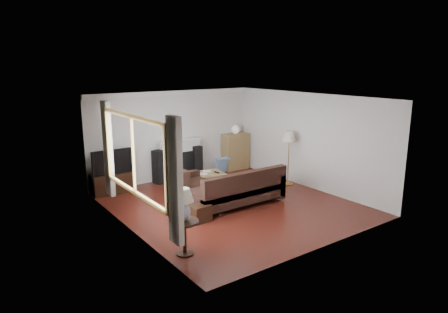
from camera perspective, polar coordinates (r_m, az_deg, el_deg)
room at (r=9.09m, az=1.10°, el=0.57°), size 5.10×5.60×2.54m
window at (r=7.66m, az=-12.84°, el=0.17°), size 0.12×2.74×1.54m
curtain_near at (r=6.39m, az=-7.01°, el=-3.57°), size 0.10×0.35×2.10m
curtain_far at (r=9.10m, az=-16.25°, el=1.03°), size 0.10×0.35×2.10m
fireplace at (r=11.48m, az=-6.19°, el=-0.29°), size 1.40×0.26×1.15m
tv_stand at (r=10.59m, az=-15.70°, el=-3.64°), size 1.04×0.47×0.52m
television at (r=10.45m, az=-15.74°, el=-0.60°), size 1.10×0.14×0.63m
speaker_left at (r=11.09m, az=-9.31°, el=-1.49°), size 0.31×0.35×0.92m
speaker_right at (r=11.67m, az=-3.93°, el=-0.66°), size 0.26×0.31×0.90m
bookshelf at (r=12.39m, az=1.63°, el=0.72°), size 0.82×0.39×1.13m
globe_lamp at (r=12.26m, az=1.66°, el=3.87°), size 0.26×0.26×0.26m
sectional_sofa at (r=9.29m, az=1.82°, el=-4.54°), size 2.51×1.83×0.81m
coffee_table at (r=10.30m, az=-3.36°, el=-3.75°), size 1.32×0.87×0.48m
footstool at (r=8.47m, az=-3.64°, el=-7.99°), size 0.46×0.46×0.36m
floor_lamp at (r=10.92m, az=9.19°, el=-0.20°), size 0.39×0.39×1.48m
side_table at (r=7.03m, az=-5.64°, el=-11.44°), size 0.50×0.50×0.62m
table_lamp at (r=6.80m, az=-5.76°, el=-6.90°), size 0.35×0.35×0.56m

